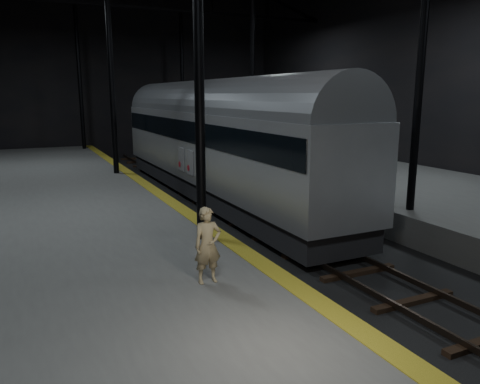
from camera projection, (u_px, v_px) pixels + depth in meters
ground at (257, 222)px, 18.15m from camera, size 44.00×44.00×0.00m
platform_left at (49, 234)px, 14.89m from camera, size 9.00×43.80×1.00m
platform_right at (404, 192)px, 21.20m from camera, size 9.00×43.80×1.00m
tactile_strip at (176, 205)px, 16.58m from camera, size 0.50×43.80×0.01m
track at (257, 220)px, 18.13m from camera, size 2.40×43.00×0.24m
train at (213, 135)px, 21.46m from camera, size 3.03×20.22×5.41m
woman at (208, 245)px, 9.64m from camera, size 0.59×0.39×1.61m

